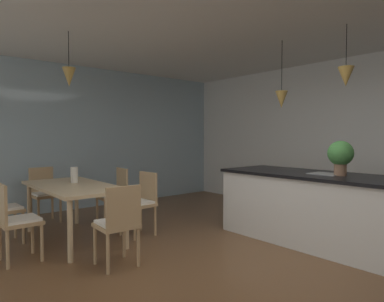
# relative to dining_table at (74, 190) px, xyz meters

# --- Properties ---
(ground_plane) EXTENTS (10.00, 8.40, 0.04)m
(ground_plane) POSITION_rel_dining_table_xyz_m (2.19, 0.81, -0.68)
(ground_plane) COLOR brown
(wall_back_kitchen) EXTENTS (10.00, 0.12, 2.70)m
(wall_back_kitchen) POSITION_rel_dining_table_xyz_m (2.19, 4.07, 0.69)
(wall_back_kitchen) COLOR white
(wall_back_kitchen) RESTS_ON ground_plane
(window_wall_left_glazing) EXTENTS (0.06, 8.40, 2.70)m
(window_wall_left_glazing) POSITION_rel_dining_table_xyz_m (-1.87, 0.81, 0.69)
(window_wall_left_glazing) COLOR #9EB7C6
(window_wall_left_glazing) RESTS_ON ground_plane
(dining_table) EXTENTS (1.74, 0.85, 0.73)m
(dining_table) POSITION_rel_dining_table_xyz_m (0.00, 0.00, 0.00)
(dining_table) COLOR #D1B284
(dining_table) RESTS_ON ground_plane
(chair_window_end) EXTENTS (0.42, 0.42, 0.87)m
(chair_window_end) POSITION_rel_dining_table_xyz_m (-1.24, -0.00, -0.19)
(chair_window_end) COLOR tan
(chair_window_end) RESTS_ON ground_plane
(chair_far_right) EXTENTS (0.43, 0.43, 0.87)m
(chair_far_right) POSITION_rel_dining_table_xyz_m (0.39, 0.80, -0.19)
(chair_far_right) COLOR tan
(chair_far_right) RESTS_ON ground_plane
(chair_near_right) EXTENTS (0.41, 0.41, 0.87)m
(chair_near_right) POSITION_rel_dining_table_xyz_m (0.39, -0.80, -0.19)
(chair_near_right) COLOR tan
(chair_near_right) RESTS_ON ground_plane
(chair_kitchen_end) EXTENTS (0.42, 0.42, 0.87)m
(chair_kitchen_end) POSITION_rel_dining_table_xyz_m (1.24, -0.00, -0.19)
(chair_kitchen_end) COLOR tan
(chair_kitchen_end) RESTS_ON ground_plane
(chair_near_left) EXTENTS (0.42, 0.42, 0.87)m
(chair_near_left) POSITION_rel_dining_table_xyz_m (-0.39, -0.80, -0.19)
(chair_near_left) COLOR tan
(chair_near_left) RESTS_ON ground_plane
(chair_far_left) EXTENTS (0.43, 0.43, 0.87)m
(chair_far_left) POSITION_rel_dining_table_xyz_m (-0.39, 0.80, -0.19)
(chair_far_left) COLOR tan
(chair_far_left) RESTS_ON ground_plane
(kitchen_island) EXTENTS (2.31, 0.97, 0.91)m
(kitchen_island) POSITION_rel_dining_table_xyz_m (2.07, 2.32, -0.20)
(kitchen_island) COLOR silver
(kitchen_island) RESTS_ON ground_plane
(pendant_over_table) EXTENTS (0.17, 0.17, 0.70)m
(pendant_over_table) POSITION_rel_dining_table_xyz_m (0.13, -0.08, 1.47)
(pendant_over_table) COLOR black
(pendant_over_island_main) EXTENTS (0.17, 0.17, 0.93)m
(pendant_over_island_main) POSITION_rel_dining_table_xyz_m (1.62, 2.32, 1.23)
(pendant_over_island_main) COLOR black
(pendant_over_island_aux) EXTENTS (0.18, 0.18, 0.73)m
(pendant_over_island_aux) POSITION_rel_dining_table_xyz_m (2.52, 2.32, 1.43)
(pendant_over_island_aux) COLOR black
(potted_plant_on_island) EXTENTS (0.30, 0.30, 0.42)m
(potted_plant_on_island) POSITION_rel_dining_table_xyz_m (2.47, 2.32, 0.49)
(potted_plant_on_island) COLOR #8C664C
(potted_plant_on_island) RESTS_ON kitchen_island
(vase_on_dining_table) EXTENTS (0.10, 0.10, 0.22)m
(vase_on_dining_table) POSITION_rel_dining_table_xyz_m (-0.19, 0.09, 0.18)
(vase_on_dining_table) COLOR silver
(vase_on_dining_table) RESTS_ON dining_table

